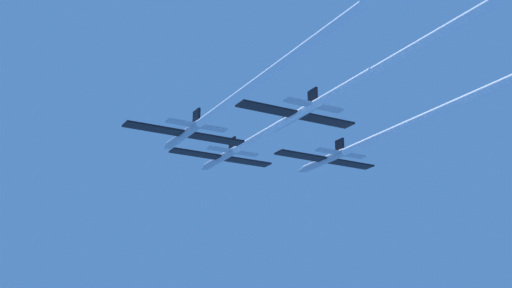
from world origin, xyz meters
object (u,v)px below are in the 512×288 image
Objects in this scene: jet_lead at (256,138)px; jet_right_wing at (372,140)px; jet_slot at (337,92)px; jet_left_wing at (223,106)px.

jet_lead is 1.00× the size of jet_right_wing.
jet_right_wing is 18.10m from jet_slot.
jet_left_wing is at bearing -177.46° from jet_right_wing.
jet_slot reaches higher than jet_lead.
jet_left_wing is at bearing 144.61° from jet_slot.
jet_right_wing is (27.79, 1.23, -0.20)m from jet_left_wing.
jet_slot is at bearing -89.40° from jet_lead.
jet_slot is at bearing -35.39° from jet_left_wing.
jet_lead is 0.97× the size of jet_left_wing.
jet_lead is at bearing 46.93° from jet_left_wing.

